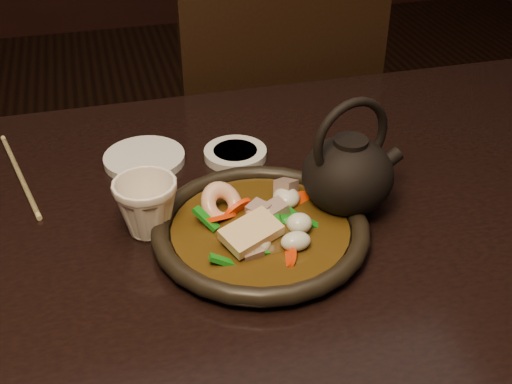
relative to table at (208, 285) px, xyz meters
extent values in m
cube|color=black|center=(0.00, 0.00, 0.06)|extent=(1.60, 0.90, 0.04)
cylinder|color=black|center=(0.72, 0.37, -0.32)|extent=(0.06, 0.06, 0.71)
cube|color=black|center=(0.27, 0.73, -0.21)|extent=(0.46, 0.46, 0.04)
cylinder|color=black|center=(0.46, 0.91, -0.45)|extent=(0.04, 0.04, 0.44)
cylinder|color=black|center=(0.46, 0.54, -0.45)|extent=(0.04, 0.04, 0.44)
cylinder|color=black|center=(0.09, 0.91, -0.45)|extent=(0.04, 0.04, 0.44)
cylinder|color=black|center=(0.09, 0.55, -0.45)|extent=(0.04, 0.04, 0.44)
cube|color=black|center=(0.27, 0.52, 0.05)|extent=(0.43, 0.03, 0.48)
cylinder|color=black|center=(0.07, -0.01, 0.08)|extent=(0.27, 0.27, 0.01)
torus|color=black|center=(0.07, -0.01, 0.10)|extent=(0.29, 0.29, 0.02)
cylinder|color=#3A260A|center=(0.07, -0.01, 0.09)|extent=(0.24, 0.24, 0.01)
ellipsoid|color=#3A260A|center=(0.07, -0.01, 0.09)|extent=(0.13, 0.12, 0.04)
torus|color=#E3B58F|center=(0.03, 0.04, 0.11)|extent=(0.07, 0.07, 0.05)
torus|color=#E3B58F|center=(0.08, -0.02, 0.10)|extent=(0.08, 0.08, 0.04)
torus|color=#E3B58F|center=(0.09, 0.00, 0.10)|extent=(0.07, 0.07, 0.04)
cube|color=gray|center=(0.08, 0.01, 0.10)|extent=(0.04, 0.04, 0.03)
cube|color=gray|center=(0.10, 0.00, 0.11)|extent=(0.04, 0.03, 0.03)
cube|color=gray|center=(0.07, 0.00, 0.11)|extent=(0.04, 0.04, 0.03)
cube|color=gray|center=(0.13, 0.05, 0.11)|extent=(0.04, 0.04, 0.03)
cube|color=gray|center=(0.05, -0.06, 0.10)|extent=(0.03, 0.03, 0.03)
cylinder|color=#F13407|center=(0.02, 0.01, 0.11)|extent=(0.05, 0.05, 0.03)
cylinder|color=#F13407|center=(0.07, -0.01, 0.11)|extent=(0.06, 0.06, 0.04)
cylinder|color=#F13407|center=(0.05, 0.02, 0.11)|extent=(0.05, 0.04, 0.05)
cylinder|color=#F13407|center=(0.09, -0.08, 0.10)|extent=(0.04, 0.05, 0.04)
cylinder|color=#F13407|center=(0.14, 0.03, 0.10)|extent=(0.06, 0.06, 0.03)
cube|color=#167616|center=(0.11, -0.01, 0.11)|extent=(0.04, 0.04, 0.02)
cube|color=#167616|center=(0.10, -0.03, 0.10)|extent=(0.04, 0.02, 0.02)
cube|color=#167616|center=(0.13, -0.02, 0.10)|extent=(0.04, 0.02, 0.03)
cube|color=#167616|center=(0.00, 0.01, 0.11)|extent=(0.03, 0.04, 0.03)
cube|color=#167616|center=(0.07, -0.06, 0.10)|extent=(0.04, 0.02, 0.02)
cube|color=#167616|center=(0.08, -0.02, 0.11)|extent=(0.04, 0.02, 0.03)
cube|color=#167616|center=(0.01, -0.07, 0.10)|extent=(0.04, 0.02, 0.03)
ellipsoid|color=beige|center=(0.07, 0.00, 0.11)|extent=(0.04, 0.03, 0.03)
ellipsoid|color=beige|center=(0.10, -0.07, 0.11)|extent=(0.04, 0.03, 0.02)
ellipsoid|color=beige|center=(0.12, 0.04, 0.10)|extent=(0.04, 0.04, 0.03)
ellipsoid|color=beige|center=(0.06, -0.05, 0.10)|extent=(0.03, 0.04, 0.03)
ellipsoid|color=beige|center=(0.12, -0.03, 0.11)|extent=(0.03, 0.03, 0.03)
ellipsoid|color=beige|center=(0.07, -0.01, 0.10)|extent=(0.05, 0.03, 0.03)
cube|color=#E5C489|center=(0.05, -0.04, 0.11)|extent=(0.09, 0.07, 0.03)
cylinder|color=silver|center=(0.09, 0.20, 0.08)|extent=(0.10, 0.10, 0.01)
cylinder|color=silver|center=(-0.05, 0.23, 0.08)|extent=(0.13, 0.13, 0.01)
imported|color=silver|center=(-0.07, 0.04, 0.12)|extent=(0.11, 0.11, 0.09)
cylinder|color=tan|center=(-0.24, 0.23, 0.08)|extent=(0.07, 0.25, 0.01)
cylinder|color=tan|center=(-0.25, 0.24, 0.08)|extent=(0.07, 0.25, 0.01)
ellipsoid|color=black|center=(0.21, 0.02, 0.13)|extent=(0.13, 0.13, 0.11)
cylinder|color=black|center=(0.21, 0.02, 0.18)|extent=(0.05, 0.05, 0.02)
cylinder|color=black|center=(0.27, 0.04, 0.13)|extent=(0.06, 0.03, 0.04)
torus|color=black|center=(0.21, 0.02, 0.19)|extent=(0.12, 0.04, 0.12)
camera|label=1|loc=(-0.11, -0.67, 0.61)|focal=45.00mm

